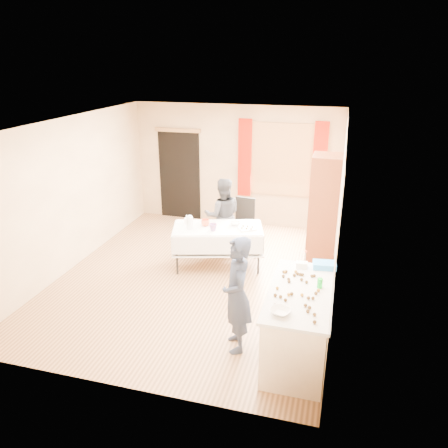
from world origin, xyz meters
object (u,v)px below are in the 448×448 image
(party_table, at_px, (218,243))
(chair, at_px, (242,233))
(cabinet, at_px, (324,210))
(woman, at_px, (223,216))
(counter, at_px, (298,323))
(girl, at_px, (237,295))

(party_table, relative_size, chair, 1.77)
(cabinet, bearing_deg, woman, -179.60)
(counter, xyz_separation_m, party_table, (-1.65, 2.13, -0.01))
(cabinet, bearing_deg, girl, -106.97)
(cabinet, relative_size, girl, 1.29)
(girl, bearing_deg, counter, 72.37)
(chair, relative_size, woman, 0.67)
(girl, bearing_deg, chair, 169.95)
(party_table, height_order, woman, woman)
(woman, bearing_deg, counter, 103.23)
(counter, height_order, party_table, counter)
(party_table, bearing_deg, counter, -67.90)
(party_table, xyz_separation_m, girl, (0.88, -2.18, 0.32))
(counter, bearing_deg, girl, -175.74)
(cabinet, xyz_separation_m, counter, (-0.10, -2.80, -0.54))
(girl, bearing_deg, woman, 176.97)
(party_table, bearing_deg, girl, -83.78)
(party_table, height_order, girl, girl)
(counter, height_order, girl, girl)
(woman, bearing_deg, cabinet, 161.60)
(chair, height_order, woman, woman)
(cabinet, bearing_deg, chair, 169.25)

